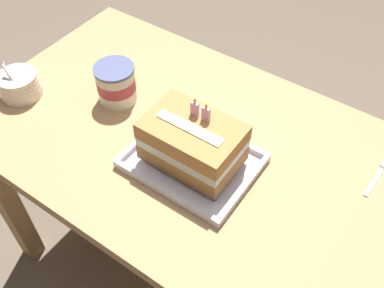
{
  "coord_description": "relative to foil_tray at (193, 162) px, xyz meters",
  "views": [
    {
      "loc": [
        0.43,
        -0.62,
        1.55
      ],
      "look_at": [
        0.02,
        -0.03,
        0.74
      ],
      "focal_mm": 41.49,
      "sensor_mm": 36.0,
      "label": 1
    }
  ],
  "objects": [
    {
      "name": "ground_plane",
      "position": [
        -0.05,
        0.06,
        -0.71
      ],
      "size": [
        8.0,
        8.0,
        0.0
      ],
      "primitive_type": "plane",
      "color": "#6B5B4C"
    },
    {
      "name": "dining_table",
      "position": [
        -0.05,
        0.06,
        -0.11
      ],
      "size": [
        1.2,
        0.71,
        0.71
      ],
      "color": "tan",
      "rests_on": "ground_plane"
    },
    {
      "name": "foil_tray",
      "position": [
        0.0,
        0.0,
        0.0
      ],
      "size": [
        0.3,
        0.24,
        0.02
      ],
      "color": "silver",
      "rests_on": "dining_table"
    },
    {
      "name": "birthday_cake",
      "position": [
        -0.0,
        0.0,
        0.07
      ],
      "size": [
        0.22,
        0.15,
        0.16
      ],
      "color": "#B97E43",
      "rests_on": "foil_tray"
    },
    {
      "name": "bowl_stack",
      "position": [
        -0.54,
        -0.07,
        0.03
      ],
      "size": [
        0.11,
        0.11,
        0.11
      ],
      "color": "silver",
      "rests_on": "dining_table"
    },
    {
      "name": "ice_cream_tub",
      "position": [
        -0.3,
        0.07,
        0.05
      ],
      "size": [
        0.11,
        0.11,
        0.11
      ],
      "color": "silver",
      "rests_on": "dining_table"
    },
    {
      "name": "serving_spoon_near_tray",
      "position": [
        0.39,
        0.24,
        -0.0
      ],
      "size": [
        0.02,
        0.13,
        0.01
      ],
      "color": "silver",
      "rests_on": "dining_table"
    }
  ]
}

